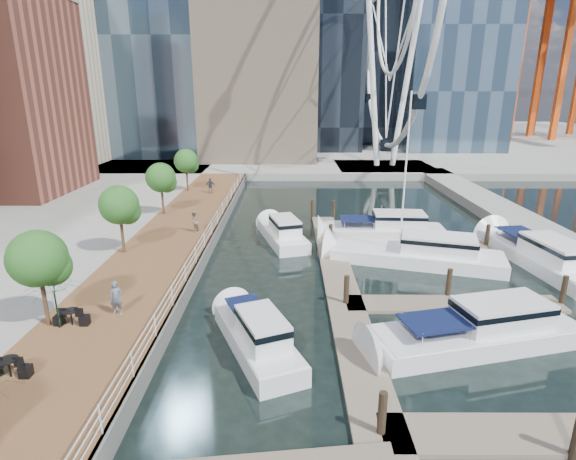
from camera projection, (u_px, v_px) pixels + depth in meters
The scene contains 14 objects.
ground at pixel (293, 399), 17.41m from camera, with size 520.00×520.00×0.00m, color black.
boardwalk at pixel (164, 254), 31.63m from camera, with size 6.00×60.00×1.00m, color brown.
seawall at pixel (207, 254), 31.63m from camera, with size 0.25×60.00×1.00m, color #595954.
land_far at pixel (290, 137), 114.79m from camera, with size 200.00×114.00×1.00m, color gray.
breakwater at pixel (538, 233), 36.33m from camera, with size 4.00×60.00×1.00m, color gray.
pier at pixel (384, 169), 66.94m from camera, with size 14.00×12.00×1.00m, color gray.
railing at pixel (204, 240), 31.33m from camera, with size 0.10×60.00×1.05m, color white, non-canonical shape.
floating_docks at pixel (425, 283), 26.78m from camera, with size 16.00×34.00×2.60m.
street_trees at pixel (119, 205), 29.58m from camera, with size 2.60×42.60×4.60m.
yacht_foreground at pixel (475, 345), 21.13m from camera, with size 2.96×11.05×2.15m, color silver, non-canonical shape.
pedestrian_near at pixel (116, 298), 21.75m from camera, with size 0.62×0.41×1.71m, color #4E5669.
pedestrian_mid at pixel (194, 221), 34.78m from camera, with size 0.81×0.63×1.67m, color #86715C.
pedestrian_far at pixel (211, 186), 48.37m from camera, with size 0.95×0.39×1.61m, color #2E333A.
moored_yachts at pixel (419, 272), 29.76m from camera, with size 23.69×34.31×11.50m.
Camera 1 is at (-0.15, -14.73, 11.38)m, focal length 28.00 mm.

